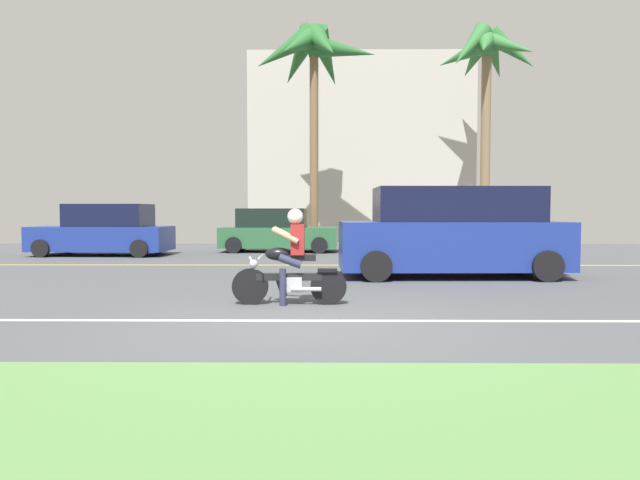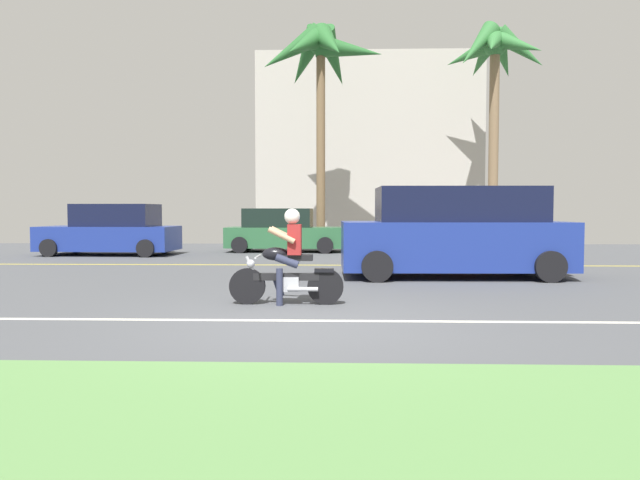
{
  "view_description": "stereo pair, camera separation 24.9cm",
  "coord_description": "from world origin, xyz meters",
  "px_view_note": "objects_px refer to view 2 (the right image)",
  "views": [
    {
      "loc": [
        0.19,
        -7.43,
        1.44
      ],
      "look_at": [
        0.08,
        3.58,
        0.89
      ],
      "focal_mm": 32.66,
      "sensor_mm": 36.0,
      "label": 1
    },
    {
      "loc": [
        0.44,
        -7.42,
        1.44
      ],
      "look_at": [
        0.08,
        3.58,
        0.89
      ],
      "focal_mm": 32.66,
      "sensor_mm": 36.0,
      "label": 2
    }
  ],
  "objects_px": {
    "parked_car_2": "(454,233)",
    "palm_tree_1": "(319,57)",
    "parked_car_1": "(283,232)",
    "palm_tree_0": "(495,60)",
    "suv_nearby": "(456,234)",
    "parked_car_0": "(111,231)",
    "motorcyclist": "(287,264)"
  },
  "relations": [
    {
      "from": "parked_car_1",
      "to": "parked_car_2",
      "type": "relative_size",
      "value": 1.1
    },
    {
      "from": "motorcyclist",
      "to": "palm_tree_0",
      "type": "height_order",
      "value": "palm_tree_0"
    },
    {
      "from": "parked_car_1",
      "to": "parked_car_2",
      "type": "distance_m",
      "value": 5.94
    },
    {
      "from": "parked_car_1",
      "to": "palm_tree_1",
      "type": "distance_m",
      "value": 6.92
    },
    {
      "from": "parked_car_0",
      "to": "palm_tree_0",
      "type": "distance_m",
      "value": 15.87
    },
    {
      "from": "parked_car_0",
      "to": "palm_tree_1",
      "type": "relative_size",
      "value": 0.5
    },
    {
      "from": "parked_car_1",
      "to": "parked_car_2",
      "type": "bearing_deg",
      "value": -19.09
    },
    {
      "from": "parked_car_2",
      "to": "palm_tree_1",
      "type": "relative_size",
      "value": 0.43
    },
    {
      "from": "suv_nearby",
      "to": "parked_car_2",
      "type": "xyz_separation_m",
      "value": [
        1.11,
        5.8,
        -0.21
      ]
    },
    {
      "from": "palm_tree_1",
      "to": "parked_car_1",
      "type": "bearing_deg",
      "value": -123.45
    },
    {
      "from": "parked_car_2",
      "to": "palm_tree_0",
      "type": "distance_m",
      "value": 8.72
    },
    {
      "from": "palm_tree_1",
      "to": "parked_car_0",
      "type": "bearing_deg",
      "value": -151.88
    },
    {
      "from": "parked_car_1",
      "to": "parked_car_0",
      "type": "bearing_deg",
      "value": -162.56
    },
    {
      "from": "parked_car_2",
      "to": "palm_tree_0",
      "type": "relative_size",
      "value": 0.42
    },
    {
      "from": "suv_nearby",
      "to": "palm_tree_1",
      "type": "height_order",
      "value": "palm_tree_1"
    },
    {
      "from": "parked_car_1",
      "to": "palm_tree_0",
      "type": "distance_m",
      "value": 10.98
    },
    {
      "from": "suv_nearby",
      "to": "parked_car_2",
      "type": "distance_m",
      "value": 5.91
    },
    {
      "from": "motorcyclist",
      "to": "parked_car_2",
      "type": "relative_size",
      "value": 0.47
    },
    {
      "from": "parked_car_1",
      "to": "palm_tree_0",
      "type": "bearing_deg",
      "value": 20.66
    },
    {
      "from": "parked_car_1",
      "to": "palm_tree_0",
      "type": "xyz_separation_m",
      "value": [
        8.13,
        3.07,
        6.71
      ]
    },
    {
      "from": "palm_tree_1",
      "to": "suv_nearby",
      "type": "bearing_deg",
      "value": -71.13
    },
    {
      "from": "motorcyclist",
      "to": "parked_car_1",
      "type": "height_order",
      "value": "parked_car_1"
    },
    {
      "from": "palm_tree_1",
      "to": "motorcyclist",
      "type": "bearing_deg",
      "value": -90.2
    },
    {
      "from": "suv_nearby",
      "to": "parked_car_2",
      "type": "bearing_deg",
      "value": 79.21
    },
    {
      "from": "suv_nearby",
      "to": "palm_tree_0",
      "type": "relative_size",
      "value": 0.57
    },
    {
      "from": "parked_car_1",
      "to": "palm_tree_1",
      "type": "bearing_deg",
      "value": 56.55
    },
    {
      "from": "parked_car_0",
      "to": "palm_tree_1",
      "type": "xyz_separation_m",
      "value": [
        6.69,
        3.57,
        6.49
      ]
    },
    {
      "from": "parked_car_1",
      "to": "palm_tree_1",
      "type": "relative_size",
      "value": 0.47
    },
    {
      "from": "parked_car_0",
      "to": "parked_car_1",
      "type": "bearing_deg",
      "value": 17.44
    },
    {
      "from": "parked_car_1",
      "to": "palm_tree_1",
      "type": "xyz_separation_m",
      "value": [
        1.23,
        1.86,
        6.55
      ]
    },
    {
      "from": "motorcyclist",
      "to": "suv_nearby",
      "type": "relative_size",
      "value": 0.35
    },
    {
      "from": "motorcyclist",
      "to": "palm_tree_0",
      "type": "bearing_deg",
      "value": 64.61
    }
  ]
}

